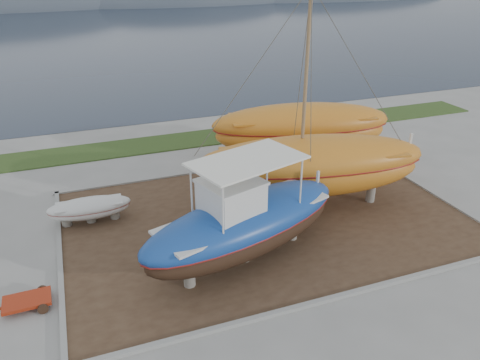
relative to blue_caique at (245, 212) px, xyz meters
name	(u,v)px	position (x,y,z in m)	size (l,w,h in m)	color
ground	(306,267)	(2.12, -1.24, -2.24)	(140.00, 140.00, 0.00)	gray
dirt_patch	(266,219)	(2.12, 2.76, -2.21)	(18.00, 12.00, 0.06)	#422D1E
curb_frame	(266,218)	(2.12, 2.76, -2.17)	(18.60, 12.60, 0.15)	gray
grass_strip	(198,139)	(2.12, 14.26, -2.20)	(44.00, 3.00, 0.08)	#284219
sea	(108,32)	(2.12, 68.76, -2.24)	(260.00, 100.00, 0.04)	#1A2535
mountain_ridge	(85,5)	(2.12, 123.76, -2.24)	(200.00, 36.00, 20.00)	#333D49
blue_caique	(245,212)	(0.00, 0.00, 0.00)	(9.07, 2.83, 4.36)	#174193
white_dinghy	(90,211)	(-5.53, 5.34, -1.62)	(3.71, 1.39, 1.11)	silver
orange_sailboat	(316,106)	(4.62, 3.15, 2.84)	(10.90, 3.21, 10.05)	#BB6D1C
orange_bare_hull	(301,134)	(6.73, 8.31, -0.46)	(10.48, 3.14, 3.43)	#BB6D1C
red_trailer	(27,303)	(-8.10, 0.09, -2.07)	(2.39, 1.19, 0.34)	#A12A12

